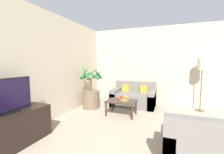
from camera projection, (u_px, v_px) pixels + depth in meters
The scene contains 14 objects.
wall_back at pixel (184, 66), 4.94m from camera, with size 7.96×0.06×2.70m.
wall_left at pixel (26, 68), 3.11m from camera, with size 0.06×7.98×2.70m.
tv_console at pixel (11, 130), 2.55m from camera, with size 0.47×1.34×0.62m.
television at pixel (9, 96), 2.49m from camera, with size 0.18×0.77×0.59m.
potted_palm at pixel (91, 95), 4.82m from camera, with size 0.77×0.78×1.40m.
sofa_loveseat at pixel (133, 98), 5.07m from camera, with size 1.43×0.82×0.80m.
floor_lamp at pixel (202, 68), 4.43m from camera, with size 0.28×0.28×1.56m.
coffee_table at pixel (121, 103), 4.16m from camera, with size 0.82×0.55×0.41m.
fruit_bowl at pixel (124, 100), 4.16m from camera, with size 0.28×0.28×0.06m.
apple_red at pixel (121, 97), 4.15m from camera, with size 0.08×0.08×0.08m.
apple_green at pixel (127, 98), 4.10m from camera, with size 0.08×0.08×0.08m.
orange_fruit at pixel (125, 97), 4.19m from camera, with size 0.08×0.08×0.08m.
armchair at pixel (195, 148), 2.11m from camera, with size 0.83×0.77×0.79m.
ottoman at pixel (187, 130), 2.83m from camera, with size 0.65×0.46×0.39m.
Camera 1 is at (-0.41, 0.94, 1.46)m, focal length 24.00 mm.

